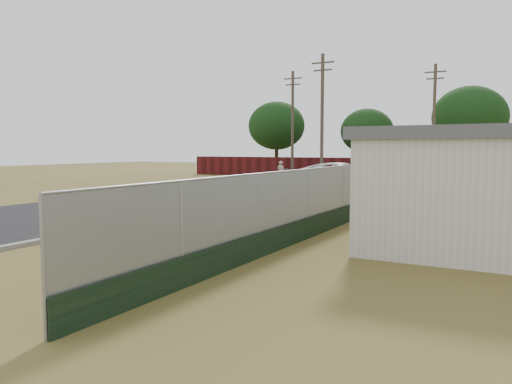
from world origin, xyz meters
The scene contains 12 objects.
ground centered at (0.00, 0.00, 0.00)m, with size 120.00×120.00×0.00m, color olive.
street centered at (-6.76, 8.05, 0.02)m, with size 15.10×60.00×0.12m.
chainlink_fence centered at (3.12, 1.03, 0.80)m, with size 0.10×27.06×2.02m.
privacy_fence centered at (-6.00, 25.00, 0.90)m, with size 30.00×0.12×1.80m, color #4A0F13.
utility_poles centered at (-3.67, 20.67, 4.69)m, with size 12.60×8.24×9.00m.
horizon_trees centered at (0.84, 23.56, 4.63)m, with size 33.32×31.94×7.78m.
fire_hydrant centered at (0.79, -8.03, 0.38)m, with size 0.42×0.42×0.82m.
mailbox centered at (-2.26, 0.88, 0.95)m, with size 0.27×0.53×1.20m.
pickup_truck centered at (-1.40, 12.89, 0.87)m, with size 2.87×6.23×1.73m, color white.
pedestrian centered at (-7.83, 17.42, 0.83)m, with size 0.61×0.40×1.66m, color tan.
trash_bin centered at (-8.97, 20.28, 0.48)m, with size 0.71×0.77×0.94m.
scattered_litter centered at (-0.32, -1.62, 0.04)m, with size 3.03×11.05×0.07m.
Camera 1 is at (8.73, -16.32, 2.59)m, focal length 35.00 mm.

